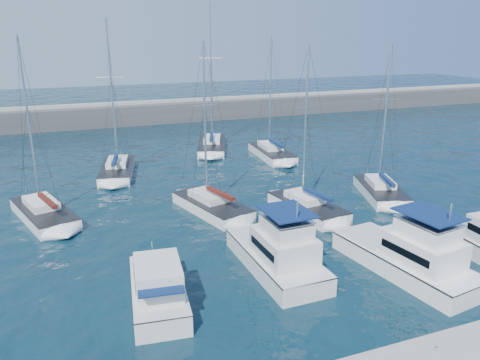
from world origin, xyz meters
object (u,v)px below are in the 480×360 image
object	(u,v)px
sailboat_back_b	(212,145)
sailboat_mid_c	(307,207)
motor_yacht_stbd_inner	(411,257)
motor_yacht_port_outer	(158,290)
sailboat_back_a	(117,170)
sailboat_mid_e	(381,191)
motor_yacht_port_inner	(279,254)
sailboat_back_c	(272,153)
sailboat_mid_a	(44,213)
sailboat_mid_b	(212,206)

from	to	relation	value
sailboat_back_b	sailboat_mid_c	bearing A→B (deg)	-68.67
motor_yacht_stbd_inner	sailboat_mid_c	bearing A→B (deg)	86.55
motor_yacht_port_outer	sailboat_back_a	world-z (taller)	sailboat_back_a
sailboat_mid_e	sailboat_back_a	size ratio (longest dim) A/B	0.87
motor_yacht_port_inner	sailboat_back_c	xyz separation A→B (m)	(11.05, 25.22, -0.62)
sailboat_back_a	motor_yacht_port_outer	bearing A→B (deg)	-80.17
motor_yacht_port_inner	sailboat_mid_c	distance (m)	10.21
motor_yacht_port_outer	motor_yacht_stbd_inner	bearing A→B (deg)	-1.17
motor_yacht_port_outer	sailboat_mid_e	bearing A→B (deg)	31.62
sailboat_mid_a	motor_yacht_stbd_inner	bearing A→B (deg)	-57.34
motor_yacht_port_inner	motor_yacht_stbd_inner	distance (m)	7.91
motor_yacht_port_inner	sailboat_mid_b	distance (m)	11.06
sailboat_back_a	sailboat_mid_b	bearing A→B (deg)	-54.20
motor_yacht_port_outer	sailboat_back_b	size ratio (longest dim) A/B	0.41
motor_yacht_stbd_inner	sailboat_back_a	size ratio (longest dim) A/B	0.62
sailboat_back_c	sailboat_mid_b	bearing A→B (deg)	-126.01
motor_yacht_port_outer	sailboat_back_a	bearing A→B (deg)	94.66
motor_yacht_stbd_inner	sailboat_mid_a	bearing A→B (deg)	132.20
motor_yacht_port_outer	motor_yacht_port_inner	bearing A→B (deg)	14.91
sailboat_mid_c	sailboat_mid_e	bearing A→B (deg)	-0.70
sailboat_mid_c	sailboat_back_b	distance (m)	23.24
sailboat_mid_e	motor_yacht_port_inner	bearing A→B (deg)	-128.35
motor_yacht_port_outer	sailboat_mid_e	world-z (taller)	sailboat_mid_e
sailboat_mid_c	sailboat_back_c	world-z (taller)	sailboat_back_c
sailboat_mid_b	motor_yacht_stbd_inner	bearing A→B (deg)	-75.90
sailboat_mid_c	sailboat_back_a	size ratio (longest dim) A/B	0.86
sailboat_mid_b	sailboat_back_a	xyz separation A→B (m)	(-5.94, 13.34, 0.02)
sailboat_back_a	sailboat_mid_c	bearing A→B (deg)	-39.54
motor_yacht_stbd_inner	sailboat_mid_e	world-z (taller)	sailboat_mid_e
motor_yacht_stbd_inner	sailboat_mid_e	bearing A→B (deg)	51.66
sailboat_back_c	motor_yacht_port_outer	bearing A→B (deg)	-121.50
motor_yacht_port_outer	sailboat_mid_a	world-z (taller)	sailboat_mid_a
sailboat_mid_a	sailboat_back_b	distance (m)	25.70
motor_yacht_port_outer	motor_yacht_stbd_inner	distance (m)	15.03
sailboat_mid_a	sailboat_back_a	world-z (taller)	sailboat_back_a
motor_yacht_stbd_inner	sailboat_back_c	size ratio (longest dim) A/B	0.70
motor_yacht_port_outer	sailboat_back_b	bearing A→B (deg)	74.31
sailboat_mid_a	sailboat_back_b	size ratio (longest dim) A/B	0.80
sailboat_back_b	motor_yacht_port_inner	bearing A→B (deg)	-80.66
sailboat_mid_b	sailboat_mid_e	bearing A→B (deg)	-22.46
sailboat_mid_c	motor_yacht_port_inner	bearing A→B (deg)	-137.64
sailboat_mid_a	sailboat_mid_e	distance (m)	28.47
sailboat_mid_a	sailboat_mid_c	xyz separation A→B (m)	(19.95, -6.16, 0.00)
motor_yacht_stbd_inner	sailboat_back_b	world-z (taller)	sailboat_back_b
sailboat_mid_e	sailboat_mid_b	bearing A→B (deg)	-167.66
motor_yacht_stbd_inner	sailboat_mid_b	world-z (taller)	sailboat_mid_b
motor_yacht_stbd_inner	sailboat_mid_a	world-z (taller)	sailboat_mid_a
motor_yacht_port_inner	sailboat_back_a	world-z (taller)	sailboat_back_a
motor_yacht_stbd_inner	sailboat_mid_e	distance (m)	14.27
motor_yacht_port_inner	sailboat_mid_c	xyz separation A→B (m)	(6.34, 7.97, -0.61)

